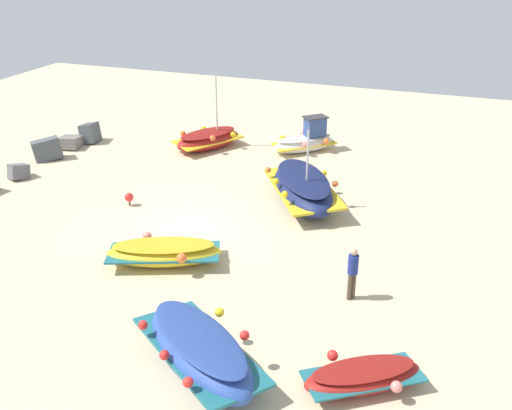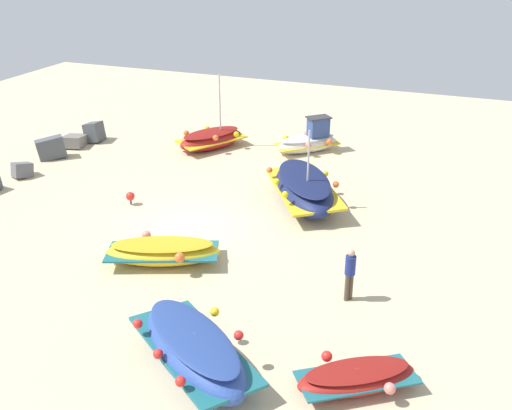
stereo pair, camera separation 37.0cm
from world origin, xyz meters
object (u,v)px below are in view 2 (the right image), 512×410
at_px(fishing_boat_5, 357,377).
at_px(person_walking, 350,271).
at_px(fishing_boat_2, 163,251).
at_px(fishing_boat_3, 309,141).
at_px(fishing_boat_1, 194,349).
at_px(fishing_boat_4, 211,139).
at_px(mooring_buoy_0, 130,196).
at_px(fishing_boat_0, 304,188).

height_order(fishing_boat_5, person_walking, person_walking).
relative_size(fishing_boat_2, fishing_boat_3, 1.30).
relative_size(fishing_boat_1, person_walking, 2.65).
xyz_separation_m(fishing_boat_2, person_walking, (0.04, -6.37, 0.59)).
distance_m(fishing_boat_4, mooring_buoy_0, 7.52).
relative_size(fishing_boat_0, fishing_boat_3, 1.67).
distance_m(fishing_boat_0, mooring_buoy_0, 7.09).
bearing_deg(person_walking, fishing_boat_5, -39.46).
distance_m(fishing_boat_4, person_walking, 14.81).
xyz_separation_m(fishing_boat_2, fishing_boat_3, (12.48, -1.41, 0.16)).
bearing_deg(fishing_boat_1, person_walking, -87.33).
distance_m(fishing_boat_1, fishing_boat_4, 17.07).
bearing_deg(fishing_boat_5, fishing_boat_4, 91.62).
bearing_deg(fishing_boat_5, fishing_boat_0, 79.34).
xyz_separation_m(fishing_boat_0, fishing_boat_5, (-10.02, -4.43, -0.35)).
xyz_separation_m(fishing_boat_1, fishing_boat_5, (0.81, -4.02, -0.29)).
height_order(fishing_boat_1, fishing_boat_4, fishing_boat_4).
bearing_deg(fishing_boat_5, mooring_buoy_0, 111.78).
distance_m(fishing_boat_5, person_walking, 3.94).
bearing_deg(fishing_boat_2, fishing_boat_0, 42.57).
relative_size(fishing_boat_0, fishing_boat_4, 1.37).
distance_m(fishing_boat_1, mooring_buoy_0, 10.71).
bearing_deg(mooring_buoy_0, fishing_boat_0, -67.63).
xyz_separation_m(fishing_boat_0, fishing_boat_2, (-6.33, 3.01, -0.26)).
bearing_deg(person_walking, mooring_buoy_0, -165.50).
relative_size(fishing_boat_3, fishing_boat_4, 0.82).
relative_size(fishing_boat_4, fishing_boat_5, 1.23).
bearing_deg(mooring_buoy_0, fishing_boat_5, -123.70).
relative_size(fishing_boat_4, mooring_buoy_0, 7.18).
height_order(fishing_boat_0, mooring_buoy_0, fishing_boat_0).
height_order(fishing_boat_0, fishing_boat_3, fishing_boat_0).
bearing_deg(fishing_boat_3, fishing_boat_0, -119.07).
bearing_deg(mooring_buoy_0, fishing_boat_2, -135.76).
bearing_deg(fishing_boat_2, fishing_boat_5, -48.37).
xyz_separation_m(fishing_boat_0, fishing_boat_3, (6.14, 1.60, -0.10)).
distance_m(fishing_boat_3, fishing_boat_4, 4.99).
xyz_separation_m(person_walking, mooring_buoy_0, (3.60, 9.91, -0.64)).
xyz_separation_m(fishing_boat_1, fishing_boat_3, (16.97, 2.01, -0.03)).
distance_m(fishing_boat_2, fishing_boat_3, 12.56).
distance_m(fishing_boat_2, person_walking, 6.40).
height_order(fishing_boat_4, person_walking, fishing_boat_4).
height_order(fishing_boat_2, fishing_boat_3, fishing_boat_3).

